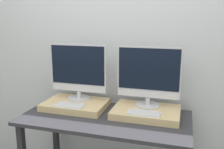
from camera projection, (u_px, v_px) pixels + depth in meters
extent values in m
cube|color=silver|center=(118.00, 49.00, 2.37)|extent=(8.00, 0.04, 2.60)
cube|color=#2D2D33|center=(105.00, 118.00, 2.10)|extent=(1.40, 0.68, 0.03)
cube|color=#232328|center=(56.00, 135.00, 2.63)|extent=(0.05, 0.05, 0.75)
cube|color=#D6B77F|center=(76.00, 105.00, 2.29)|extent=(0.56, 0.39, 0.06)
cylinder|color=silver|center=(79.00, 98.00, 2.36)|extent=(0.21, 0.21, 0.01)
cylinder|color=silver|center=(79.00, 94.00, 2.35)|extent=(0.04, 0.04, 0.07)
cube|color=silver|center=(78.00, 68.00, 2.29)|extent=(0.54, 0.02, 0.44)
cube|color=black|center=(77.00, 65.00, 2.27)|extent=(0.52, 0.00, 0.36)
cube|color=silver|center=(78.00, 88.00, 2.32)|extent=(0.53, 0.00, 0.06)
cube|color=silver|center=(70.00, 105.00, 2.17)|extent=(0.26, 0.13, 0.01)
cube|color=silver|center=(70.00, 104.00, 2.17)|extent=(0.25, 0.12, 0.00)
cube|color=#D6B77F|center=(146.00, 112.00, 2.11)|extent=(0.56, 0.39, 0.06)
cylinder|color=silver|center=(148.00, 105.00, 2.18)|extent=(0.21, 0.21, 0.01)
cylinder|color=silver|center=(148.00, 101.00, 2.17)|extent=(0.04, 0.04, 0.07)
cube|color=silver|center=(149.00, 73.00, 2.11)|extent=(0.54, 0.02, 0.44)
cube|color=black|center=(149.00, 69.00, 2.09)|extent=(0.52, 0.00, 0.36)
cube|color=silver|center=(148.00, 94.00, 2.14)|extent=(0.53, 0.00, 0.06)
cube|color=silver|center=(144.00, 113.00, 1.99)|extent=(0.26, 0.13, 0.01)
cube|color=silver|center=(144.00, 112.00, 1.99)|extent=(0.25, 0.12, 0.00)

